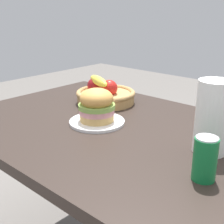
{
  "coord_description": "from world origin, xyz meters",
  "views": [
    {
      "loc": [
        0.72,
        -0.86,
        1.21
      ],
      "look_at": [
        -0.05,
        -0.01,
        0.81
      ],
      "focal_mm": 49.64,
      "sensor_mm": 36.0,
      "label": 1
    }
  ],
  "objects_px": {
    "fruit_basket": "(105,94)",
    "plate": "(97,122)",
    "sandwich": "(97,105)",
    "soda_can": "(205,159)",
    "paper_towel_roll": "(213,117)"
  },
  "relations": [
    {
      "from": "fruit_basket",
      "to": "plate",
      "type": "bearing_deg",
      "value": -53.27
    },
    {
      "from": "sandwich",
      "to": "soda_can",
      "type": "height_order",
      "value": "sandwich"
    },
    {
      "from": "plate",
      "to": "soda_can",
      "type": "relative_size",
      "value": 1.8
    },
    {
      "from": "sandwich",
      "to": "paper_towel_roll",
      "type": "xyz_separation_m",
      "value": [
        0.46,
        0.06,
        0.04
      ]
    },
    {
      "from": "plate",
      "to": "sandwich",
      "type": "bearing_deg",
      "value": 0.0
    },
    {
      "from": "soda_can",
      "to": "sandwich",
      "type": "bearing_deg",
      "value": 168.28
    },
    {
      "from": "soda_can",
      "to": "fruit_basket",
      "type": "distance_m",
      "value": 0.77
    },
    {
      "from": "fruit_basket",
      "to": "paper_towel_roll",
      "type": "xyz_separation_m",
      "value": [
        0.63,
        -0.16,
        0.08
      ]
    },
    {
      "from": "plate",
      "to": "paper_towel_roll",
      "type": "xyz_separation_m",
      "value": [
        0.46,
        0.06,
        0.11
      ]
    },
    {
      "from": "fruit_basket",
      "to": "paper_towel_roll",
      "type": "height_order",
      "value": "paper_towel_roll"
    },
    {
      "from": "paper_towel_roll",
      "to": "soda_can",
      "type": "bearing_deg",
      "value": -69.34
    },
    {
      "from": "plate",
      "to": "sandwich",
      "type": "distance_m",
      "value": 0.07
    },
    {
      "from": "sandwich",
      "to": "soda_can",
      "type": "bearing_deg",
      "value": -11.72
    },
    {
      "from": "plate",
      "to": "fruit_basket",
      "type": "height_order",
      "value": "fruit_basket"
    },
    {
      "from": "plate",
      "to": "soda_can",
      "type": "distance_m",
      "value": 0.54
    }
  ]
}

